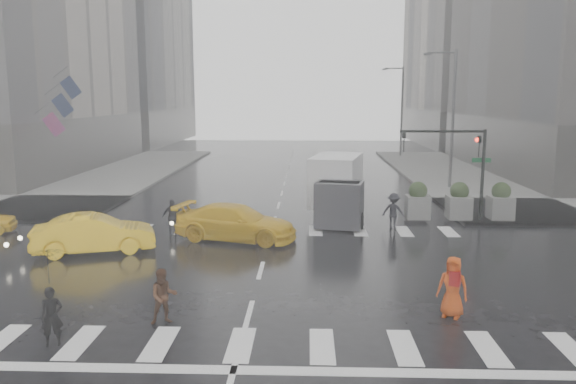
{
  "coord_description": "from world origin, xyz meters",
  "views": [
    {
      "loc": [
        1.62,
        -18.89,
        6.0
      ],
      "look_at": [
        0.89,
        2.0,
        2.46
      ],
      "focal_mm": 35.0,
      "sensor_mm": 36.0,
      "label": 1
    }
  ],
  "objects_px": {
    "traffic_signal_pole": "(463,156)",
    "pedestrian_orange": "(453,287)",
    "taxi_mid": "(94,234)",
    "box_truck": "(337,186)",
    "pedestrian_brown": "(164,296)"
  },
  "relations": [
    {
      "from": "pedestrian_orange",
      "to": "traffic_signal_pole",
      "type": "bearing_deg",
      "value": 101.47
    },
    {
      "from": "box_truck",
      "to": "taxi_mid",
      "type": "bearing_deg",
      "value": -133.9
    },
    {
      "from": "traffic_signal_pole",
      "to": "pedestrian_orange",
      "type": "height_order",
      "value": "traffic_signal_pole"
    },
    {
      "from": "pedestrian_orange",
      "to": "box_truck",
      "type": "xyz_separation_m",
      "value": [
        -2.54,
        12.6,
        0.79
      ]
    },
    {
      "from": "taxi_mid",
      "to": "box_truck",
      "type": "relative_size",
      "value": 0.79
    },
    {
      "from": "taxi_mid",
      "to": "pedestrian_orange",
      "type": "bearing_deg",
      "value": -133.97
    },
    {
      "from": "traffic_signal_pole",
      "to": "pedestrian_orange",
      "type": "xyz_separation_m",
      "value": [
        -3.38,
        -12.01,
        -2.36
      ]
    },
    {
      "from": "traffic_signal_pole",
      "to": "pedestrian_orange",
      "type": "relative_size",
      "value": 2.63
    },
    {
      "from": "pedestrian_brown",
      "to": "box_truck",
      "type": "distance_m",
      "value": 14.37
    },
    {
      "from": "taxi_mid",
      "to": "pedestrian_brown",
      "type": "bearing_deg",
      "value": -164.4
    },
    {
      "from": "pedestrian_brown",
      "to": "taxi_mid",
      "type": "bearing_deg",
      "value": 102.92
    },
    {
      "from": "pedestrian_brown",
      "to": "pedestrian_orange",
      "type": "height_order",
      "value": "pedestrian_orange"
    },
    {
      "from": "box_truck",
      "to": "traffic_signal_pole",
      "type": "bearing_deg",
      "value": 6.55
    },
    {
      "from": "pedestrian_orange",
      "to": "box_truck",
      "type": "relative_size",
      "value": 0.29
    },
    {
      "from": "pedestrian_orange",
      "to": "taxi_mid",
      "type": "bearing_deg",
      "value": -179.06
    }
  ]
}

